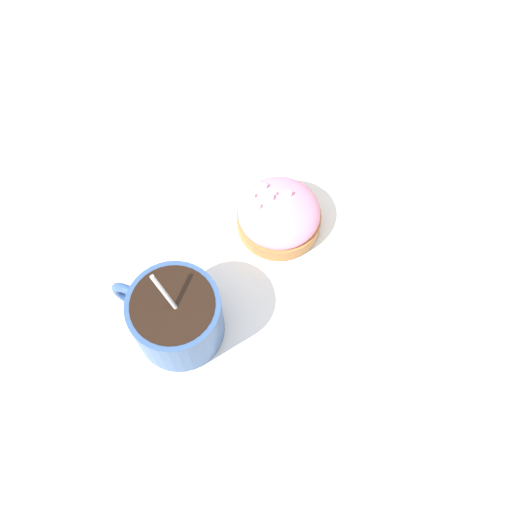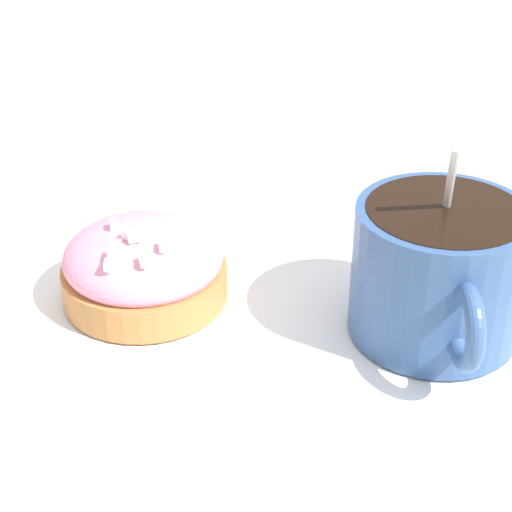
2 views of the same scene
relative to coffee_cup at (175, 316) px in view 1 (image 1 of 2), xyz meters
name	(u,v)px [view 1 (image 1 of 2)]	position (x,y,z in m)	size (l,w,h in m)	color
ground_plane	(235,278)	(-0.08, 0.01, -0.04)	(3.00, 3.00, 0.00)	#C6B793
paper_napkin	(235,277)	(-0.08, 0.01, -0.04)	(0.36, 0.36, 0.00)	white
coffee_cup	(175,316)	(0.00, 0.00, 0.00)	(0.09, 0.12, 0.11)	#335184
frosted_pastry	(277,214)	(-0.16, 0.01, -0.02)	(0.09, 0.09, 0.05)	#B2753D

